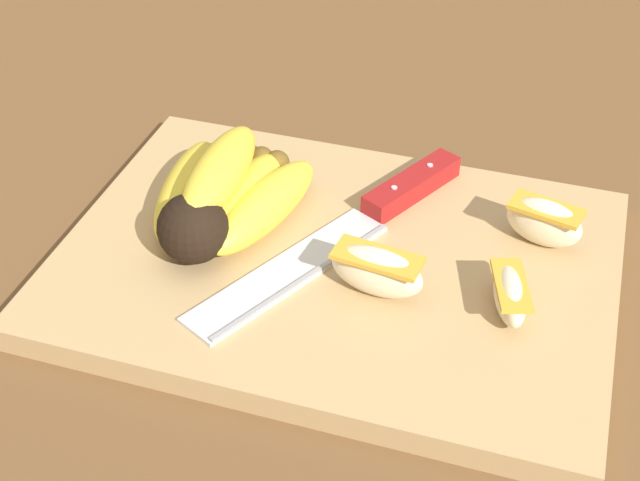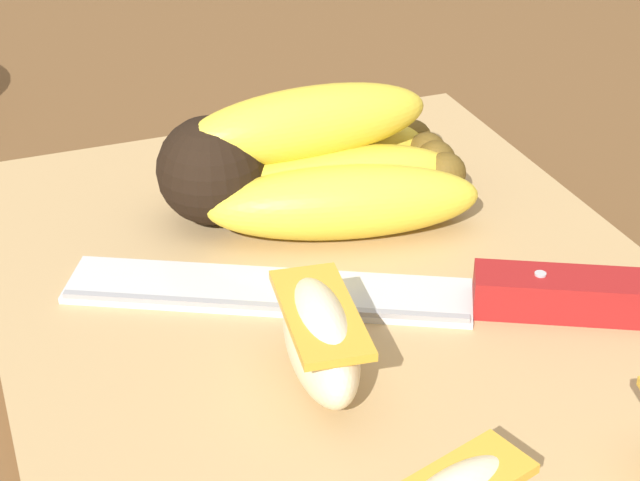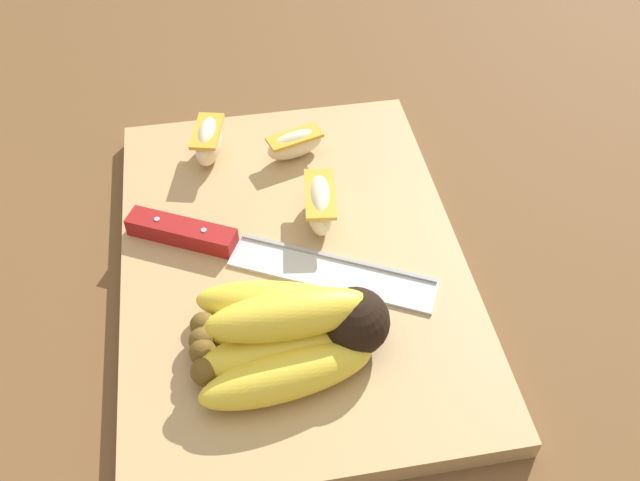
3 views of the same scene
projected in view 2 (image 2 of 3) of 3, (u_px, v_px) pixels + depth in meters
name	position (u px, v px, depth m)	size (l,w,h in m)	color
ground_plane	(356.00, 331.00, 0.48)	(6.00, 6.00, 0.00)	brown
cutting_board	(355.00, 332.00, 0.46)	(0.41, 0.30, 0.02)	tan
banana_bunch	(308.00, 164.00, 0.53)	(0.13, 0.15, 0.06)	black
chefs_knife	(477.00, 294.00, 0.46)	(0.15, 0.26, 0.02)	silver
apple_wedge_near	(320.00, 339.00, 0.40)	(0.07, 0.03, 0.04)	beige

